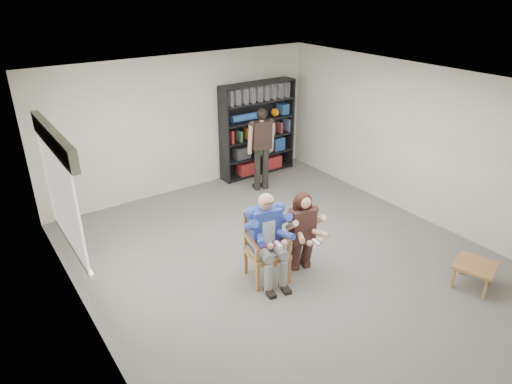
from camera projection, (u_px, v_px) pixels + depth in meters
room_shell at (290, 182)px, 6.73m from camera, size 6.00×7.00×2.80m
floor at (287, 261)px, 7.33m from camera, size 6.00×7.00×0.01m
window_left at (63, 192)px, 5.86m from camera, size 0.16×2.00×1.75m
armchair at (267, 247)px, 6.69m from camera, size 0.74×0.72×1.08m
seated_man at (267, 238)px, 6.62m from camera, size 0.77×0.95×1.41m
kneeling_woman at (303, 233)px, 6.86m from camera, size 0.71×0.96×1.29m
bookshelf at (258, 129)px, 10.19m from camera, size 1.80×0.38×2.10m
standing_man at (262, 150)px, 9.46m from camera, size 0.60×0.41×1.76m
side_table at (473, 275)px, 6.67m from camera, size 0.68×0.68×0.37m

